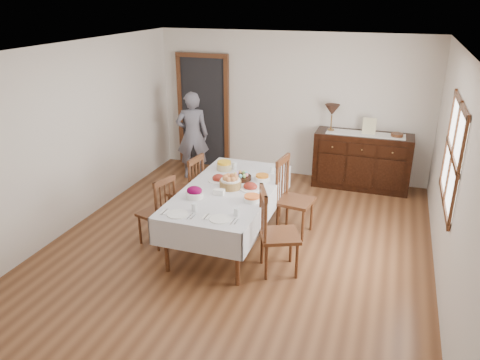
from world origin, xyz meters
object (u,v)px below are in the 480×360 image
(chair_left_far, at_px, (189,189))
(sideboard, at_px, (362,161))
(dining_table, at_px, (229,195))
(person, at_px, (192,133))
(chair_right_near, at_px, (275,231))
(chair_left_near, at_px, (159,210))
(chair_right_far, at_px, (292,196))
(table_lamp, at_px, (332,111))

(chair_left_far, distance_m, sideboard, 3.17)
(dining_table, relative_size, person, 1.34)
(dining_table, xyz_separation_m, chair_right_near, (0.78, -0.54, -0.14))
(chair_right_near, distance_m, sideboard, 3.19)
(chair_left_near, bearing_deg, chair_right_far, 135.01)
(chair_right_far, bearing_deg, sideboard, -12.95)
(sideboard, xyz_separation_m, table_lamp, (-0.58, 0.00, 0.84))
(chair_left_near, height_order, table_lamp, table_lamp)
(dining_table, relative_size, chair_left_far, 2.21)
(dining_table, height_order, sideboard, sideboard)
(chair_left_near, relative_size, chair_right_far, 0.89)
(chair_right_far, distance_m, table_lamp, 2.20)
(sideboard, bearing_deg, dining_table, -120.94)
(chair_left_far, bearing_deg, chair_right_near, 66.49)
(dining_table, bearing_deg, sideboard, 59.38)
(dining_table, height_order, chair_right_far, chair_right_far)
(dining_table, distance_m, chair_right_far, 0.92)
(sideboard, bearing_deg, chair_right_near, -103.66)
(dining_table, relative_size, table_lamp, 4.98)
(chair_left_near, bearing_deg, table_lamp, 164.36)
(chair_left_near, relative_size, sideboard, 0.61)
(sideboard, relative_size, person, 0.96)
(chair_left_far, relative_size, sideboard, 0.64)
(dining_table, height_order, chair_right_near, chair_right_near)
(chair_left_far, xyz_separation_m, sideboard, (2.30, 2.18, -0.03))
(dining_table, relative_size, sideboard, 1.41)
(chair_left_far, height_order, chair_right_near, chair_right_near)
(chair_right_near, relative_size, chair_right_far, 0.98)
(person, bearing_deg, chair_left_far, 87.04)
(chair_left_far, height_order, chair_right_far, chair_right_far)
(person, height_order, table_lamp, person)
(chair_right_near, bearing_deg, chair_left_far, 35.53)
(chair_right_near, xyz_separation_m, table_lamp, (0.18, 3.10, 0.78))
(sideboard, bearing_deg, person, -171.05)
(chair_right_near, height_order, table_lamp, table_lamp)
(chair_right_far, xyz_separation_m, person, (-2.21, 1.57, 0.29))
(table_lamp, bearing_deg, dining_table, -110.53)
(chair_right_far, relative_size, person, 0.65)
(chair_left_near, bearing_deg, chair_right_near, 100.35)
(chair_left_near, relative_size, chair_right_near, 0.90)
(chair_right_near, height_order, chair_right_far, chair_right_far)
(chair_left_far, relative_size, table_lamp, 2.26)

